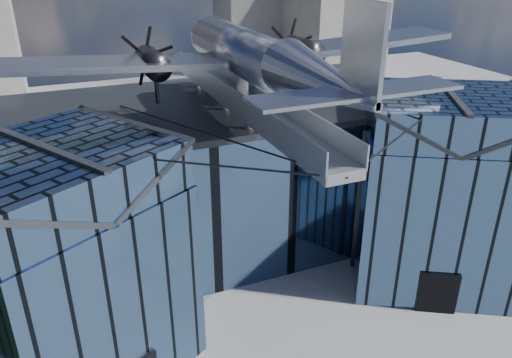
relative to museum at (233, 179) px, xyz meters
name	(u,v)px	position (x,y,z in m)	size (l,w,h in m)	color
ground_plane	(269,302)	(0.00, -5.82, -5.54)	(120.00, 120.00, 0.00)	gray
museum	(233,179)	(0.00, 0.00, 0.00)	(32.88, 24.50, 17.60)	#415F84
bg_towers	(129,21)	(1.45, 44.67, 4.47)	(77.00, 24.50, 26.00)	gray
tree_side_e	(465,123)	(26.97, 7.51, -2.03)	(4.02, 4.02, 5.18)	#372616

